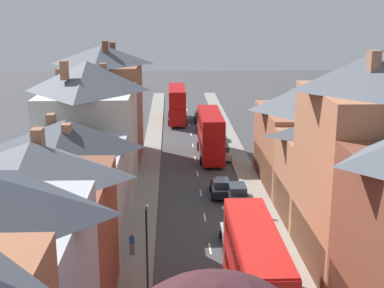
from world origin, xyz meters
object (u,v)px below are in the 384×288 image
object	(u,v)px
pedestrian_mid_left	(287,270)
pedestrian_mid_right	(132,243)
double_decker_bus_far_approaching	(210,134)
street_lamp	(147,244)
car_mid_white	(204,127)
car_parked_left_a	(237,193)
double_decker_bus_lead	(177,104)
car_parked_right_a	(221,188)
car_parked_left_b	(201,116)
car_near_blue	(215,134)
pedestrian_far_left	(260,206)
car_near_silver	(222,152)
car_mid_black	(234,235)
double_decker_bus_mid_street	(255,273)

from	to	relation	value
pedestrian_mid_left	pedestrian_mid_right	distance (m)	10.93
double_decker_bus_far_approaching	street_lamp	world-z (taller)	street_lamp
car_mid_white	street_lamp	bearing A→B (deg)	-98.03
double_decker_bus_far_approaching	car_parked_left_a	size ratio (longest dim) A/B	2.43
double_decker_bus_lead	car_parked_right_a	size ratio (longest dim) A/B	2.84
car_parked_left_b	pedestrian_mid_right	bearing A→B (deg)	-99.16
car_near_blue	pedestrian_far_left	xyz separation A→B (m)	(1.49, -27.00, 0.20)
car_mid_white	pedestrian_mid_right	world-z (taller)	pedestrian_mid_right
car_near_silver	double_decker_bus_lead	bearing A→B (deg)	103.08
car_parked_left_a	pedestrian_far_left	distance (m)	3.95
car_mid_black	car_parked_left_b	size ratio (longest dim) A/B	0.98
car_mid_white	pedestrian_far_left	xyz separation A→B (m)	(2.79, -31.10, 0.24)
double_decker_bus_far_approaching	car_parked_left_a	bearing A→B (deg)	-84.98
car_parked_left_a	car_near_silver	bearing A→B (deg)	90.00
car_near_blue	car_near_silver	world-z (taller)	car_near_blue
car_mid_white	double_decker_bus_lead	bearing A→B (deg)	114.94
double_decker_bus_mid_street	street_lamp	size ratio (longest dim) A/B	1.96
car_parked_left_a	car_parked_right_a	distance (m)	2.12
pedestrian_far_left	car_near_silver	bearing A→B (deg)	94.82
double_decker_bus_mid_street	car_parked_left_b	bearing A→B (deg)	89.99
car_parked_left_b	car_near_blue	bearing A→B (deg)	-83.72
car_parked_left_b	pedestrian_mid_left	distance (m)	50.04
car_parked_left_a	car_mid_black	world-z (taller)	car_parked_left_a
pedestrian_mid_left	double_decker_bus_far_approaching	bearing A→B (deg)	95.12
double_decker_bus_far_approaching	car_parked_left_b	distance (m)	20.34
double_decker_bus_lead	pedestrian_mid_left	size ratio (longest dim) A/B	6.71
car_mid_white	pedestrian_mid_left	size ratio (longest dim) A/B	2.46
car_near_silver	car_mid_white	distance (m)	13.44
car_parked_left_b	pedestrian_mid_right	world-z (taller)	pedestrian_mid_right
pedestrian_mid_left	pedestrian_mid_right	xyz separation A→B (m)	(-10.01, 4.40, 0.00)
car_mid_black	pedestrian_mid_right	bearing A→B (deg)	-168.66
car_near_silver	street_lamp	xyz separation A→B (m)	(-7.35, -29.52, 2.41)
car_parked_right_a	pedestrian_mid_left	size ratio (longest dim) A/B	2.37
car_near_blue	pedestrian_far_left	size ratio (longest dim) A/B	2.41
car_mid_white	pedestrian_mid_right	bearing A→B (deg)	-100.99
double_decker_bus_lead	car_parked_left_b	size ratio (longest dim) A/B	2.68
car_mid_black	pedestrian_mid_left	bearing A→B (deg)	-65.66
car_near_silver	car_near_blue	bearing A→B (deg)	90.00
street_lamp	car_near_blue	bearing A→B (deg)	79.27
pedestrian_far_left	pedestrian_mid_right	bearing A→B (deg)	-146.31
car_parked_left_a	car_parked_right_a	size ratio (longest dim) A/B	1.17
car_parked_right_a	car_parked_left_a	bearing A→B (deg)	-52.25
car_near_silver	car_mid_white	world-z (taller)	car_near_silver
car_parked_left_a	pedestrian_mid_left	distance (m)	14.88
car_mid_black	car_parked_left_b	distance (m)	44.10
car_parked_left_a	street_lamp	bearing A→B (deg)	-115.44
street_lamp	car_mid_white	bearing A→B (deg)	81.97
pedestrian_mid_right	car_near_blue	bearing A→B (deg)	75.63
car_near_silver	double_decker_bus_mid_street	bearing A→B (deg)	-92.31
car_parked_left_a	pedestrian_far_left	world-z (taller)	pedestrian_far_left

